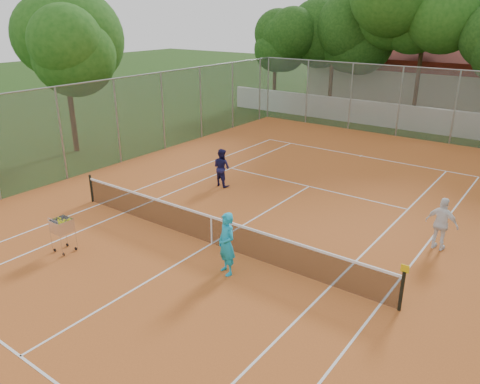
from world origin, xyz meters
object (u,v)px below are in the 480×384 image
Objects in this scene: tennis_net at (212,230)px; player_far_left at (222,167)px; ball_hopper at (63,234)px; clubhouse at (425,75)px; player_near at (227,244)px; player_far_right at (442,224)px.

player_far_left is at bearing 124.86° from tennis_net.
clubhouse is at bearing 94.83° from ball_hopper.
player_near reaches higher than player_far_left.
player_far_right is at bearing 44.22° from ball_hopper.
player_near is (1.46, -1.11, 0.41)m from tennis_net.
clubhouse is 32.09m from ball_hopper.
player_far_left is (-3.03, 4.34, 0.31)m from tennis_net.
tennis_net is 5.30m from player_far_left.
player_near is at bearing 136.20° from player_far_left.
clubhouse reaches higher than player_far_right.
player_far_right is 1.44× the size of ball_hopper.
player_far_right reaches higher than tennis_net.
player_far_right is 11.44m from ball_hopper.
clubhouse is 14.11× the size of ball_hopper.
player_far_left is (-4.48, 5.45, -0.11)m from player_near.
player_near is at bearing 55.38° from player_far_right.
tennis_net is at bearing 166.22° from player_near.
clubhouse is (-2.00, 29.00, 1.69)m from tennis_net.
ball_hopper is at bearing 43.78° from player_far_right.
player_far_right reaches higher than ball_hopper.
ball_hopper is at bearing -137.39° from tennis_net.
player_near is at bearing -83.45° from clubhouse.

